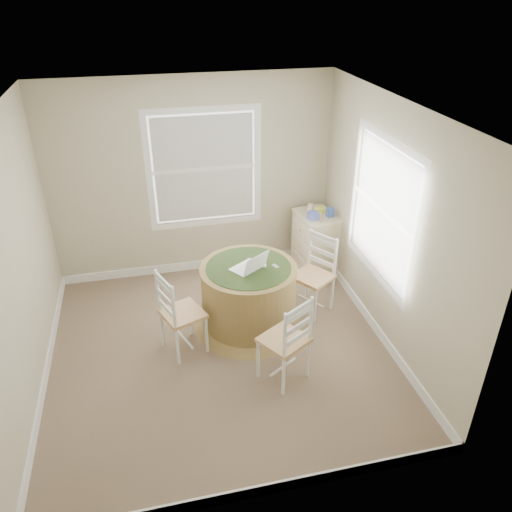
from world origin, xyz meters
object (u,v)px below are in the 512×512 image
object	(u,v)px
chair_right	(312,276)
corner_chest	(315,243)
round_table	(249,294)
laptop	(249,267)
chair_near	(284,339)
chair_left	(183,313)

from	to	relation	value
chair_right	corner_chest	bearing A→B (deg)	124.20
round_table	laptop	bearing A→B (deg)	-107.75
chair_near	chair_right	world-z (taller)	same
chair_near	chair_right	distance (m)	1.23
chair_right	corner_chest	size ratio (longest dim) A/B	1.13
chair_left	corner_chest	xyz separation A→B (m)	(1.91, 1.27, -0.05)
chair_left	laptop	world-z (taller)	laptop
chair_left	laptop	bearing A→B (deg)	-95.25
chair_right	corner_chest	xyz separation A→B (m)	(0.34, 0.89, -0.05)
round_table	laptop	world-z (taller)	laptop
chair_left	chair_near	xyz separation A→B (m)	(0.92, -0.66, 0.00)
chair_near	laptop	size ratio (longest dim) A/B	2.13
laptop	chair_left	bearing A→B (deg)	-17.62
chair_right	corner_chest	distance (m)	0.96
chair_left	chair_near	bearing A→B (deg)	-147.23
chair_left	laptop	size ratio (longest dim) A/B	2.13
laptop	corner_chest	bearing A→B (deg)	-171.21
laptop	corner_chest	world-z (taller)	laptop
chair_left	corner_chest	size ratio (longest dim) A/B	1.13
chair_left	laptop	distance (m)	0.87
chair_near	chair_left	bearing A→B (deg)	-67.22
chair_near	chair_right	xyz separation A→B (m)	(0.65, 1.04, 0.00)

